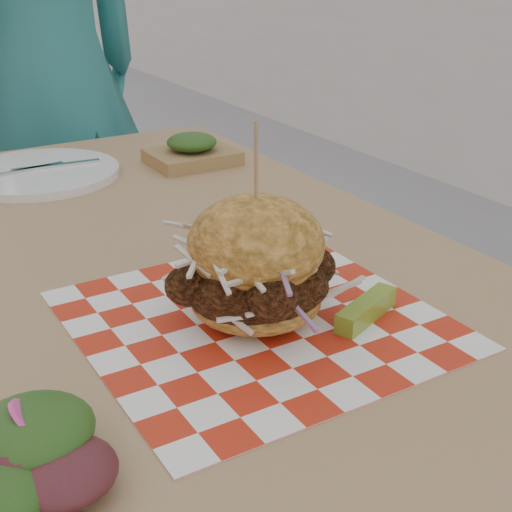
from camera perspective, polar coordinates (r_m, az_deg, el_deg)
name	(u,v)px	position (r m, az deg, el deg)	size (l,w,h in m)	color
diner	(47,71)	(1.85, -16.38, 14.04)	(0.61, 0.40, 1.66)	teal
patio_table	(132,314)	(0.95, -9.86, -4.59)	(0.80, 1.20, 0.75)	tan
paper_liner	(256,320)	(0.76, 0.00, -5.10)	(0.36, 0.36, 0.00)	red
sandwich	(256,268)	(0.73, 0.00, -1.00)	(0.19, 0.19, 0.21)	gold
pickle_spear	(366,310)	(0.76, 8.82, -4.26)	(0.10, 0.02, 0.02)	#84A52F
side_salad	(21,464)	(0.58, -18.26, -15.55)	(0.13, 0.14, 0.05)	#3F1419
place_setting	(39,173)	(1.28, -16.95, 6.36)	(0.27, 0.27, 0.02)	white
kraft_tray	(192,151)	(1.30, -5.14, 8.33)	(0.15, 0.12, 0.06)	olive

